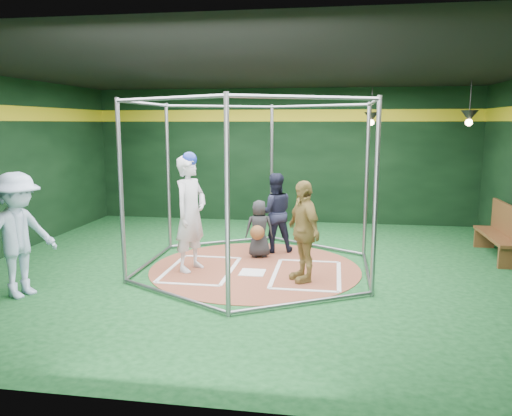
% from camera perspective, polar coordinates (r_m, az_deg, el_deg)
% --- Properties ---
extents(room_shell, '(10.10, 9.10, 3.53)m').
position_cam_1_polar(room_shell, '(8.78, -0.09, 4.11)').
color(room_shell, '#0D3B17').
rests_on(room_shell, ground).
extents(clay_disc, '(3.80, 3.80, 0.01)m').
position_cam_1_polar(clay_disc, '(9.11, -0.10, -6.90)').
color(clay_disc, brown).
rests_on(clay_disc, ground).
extents(home_plate, '(0.43, 0.43, 0.01)m').
position_cam_1_polar(home_plate, '(8.83, -0.41, -7.38)').
color(home_plate, white).
rests_on(home_plate, clay_disc).
extents(batter_box_left, '(1.17, 1.77, 0.01)m').
position_cam_1_polar(batter_box_left, '(9.07, -6.33, -6.97)').
color(batter_box_left, white).
rests_on(batter_box_left, clay_disc).
extents(batter_box_right, '(1.17, 1.77, 0.01)m').
position_cam_1_polar(batter_box_right, '(8.78, 5.83, -7.54)').
color(batter_box_right, white).
rests_on(batter_box_right, clay_disc).
extents(batting_cage, '(4.05, 4.67, 3.00)m').
position_cam_1_polar(batting_cage, '(8.80, -0.10, 2.46)').
color(batting_cage, gray).
rests_on(batting_cage, ground).
extents(pendant_lamp_near, '(0.34, 0.34, 0.90)m').
position_cam_1_polar(pendant_lamp_near, '(12.25, 13.05, 10.06)').
color(pendant_lamp_near, black).
rests_on(pendant_lamp_near, room_shell).
extents(pendant_lamp_far, '(0.34, 0.34, 0.90)m').
position_cam_1_polar(pendant_lamp_far, '(10.94, 23.20, 9.61)').
color(pendant_lamp_far, black).
rests_on(pendant_lamp_far, room_shell).
extents(batter_figure, '(0.71, 0.87, 2.11)m').
position_cam_1_polar(batter_figure, '(8.86, -7.49, -0.51)').
color(batter_figure, silver).
rests_on(batter_figure, clay_disc).
extents(visitor_leopard, '(0.84, 1.06, 1.68)m').
position_cam_1_polar(visitor_leopard, '(8.26, 5.42, -2.63)').
color(visitor_leopard, tan).
rests_on(visitor_leopard, clay_disc).
extents(catcher_figure, '(0.62, 0.63, 1.12)m').
position_cam_1_polar(catcher_figure, '(9.71, 0.36, -2.41)').
color(catcher_figure, black).
rests_on(catcher_figure, clay_disc).
extents(umpire, '(0.93, 0.81, 1.61)m').
position_cam_1_polar(umpire, '(10.11, 2.11, -0.53)').
color(umpire, black).
rests_on(umpire, clay_disc).
extents(bystander_blue, '(1.09, 1.39, 1.89)m').
position_cam_1_polar(bystander_blue, '(8.29, -25.51, -2.82)').
color(bystander_blue, '#ABC1E2').
rests_on(bystander_blue, ground).
extents(dugout_bench, '(0.42, 1.81, 1.05)m').
position_cam_1_polar(dugout_bench, '(10.84, 26.28, -2.34)').
color(dugout_bench, brown).
rests_on(dugout_bench, ground).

